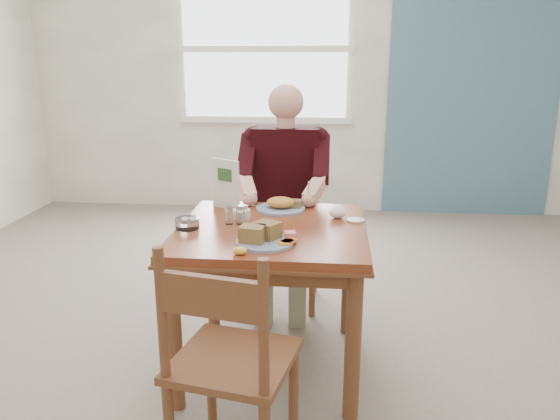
# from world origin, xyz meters

# --- Properties ---
(floor) EXTENTS (6.00, 6.00, 0.00)m
(floor) POSITION_xyz_m (0.00, 0.00, 0.00)
(floor) COLOR #6B6057
(floor) RESTS_ON ground
(wall_back) EXTENTS (5.50, 0.00, 5.50)m
(wall_back) POSITION_xyz_m (0.00, 3.00, 1.40)
(wall_back) COLOR white
(wall_back) RESTS_ON ground
(accent_panel) EXTENTS (1.60, 0.02, 2.80)m
(accent_panel) POSITION_xyz_m (1.60, 2.98, 1.40)
(accent_panel) COLOR slate
(accent_panel) RESTS_ON ground
(lemon_wedge) EXTENTS (0.07, 0.06, 0.03)m
(lemon_wedge) POSITION_xyz_m (-0.09, -0.39, 0.77)
(lemon_wedge) COLOR yellow
(lemon_wedge) RESTS_ON table
(napkin) EXTENTS (0.10, 0.09, 0.06)m
(napkin) POSITION_xyz_m (0.31, 0.18, 0.78)
(napkin) COLOR white
(napkin) RESTS_ON table
(metal_dish) EXTENTS (0.10, 0.10, 0.01)m
(metal_dish) POSITION_xyz_m (0.41, 0.13, 0.76)
(metal_dish) COLOR silver
(metal_dish) RESTS_ON table
(window) EXTENTS (1.72, 0.04, 1.42)m
(window) POSITION_xyz_m (-0.40, 2.97, 1.60)
(window) COLOR white
(window) RESTS_ON wall_back
(table) EXTENTS (0.92, 0.92, 0.75)m
(table) POSITION_xyz_m (0.00, 0.00, 0.64)
(table) COLOR maroon
(table) RESTS_ON ground
(chair_far) EXTENTS (0.42, 0.42, 0.95)m
(chair_far) POSITION_xyz_m (0.00, 0.80, 0.48)
(chair_far) COLOR brown
(chair_far) RESTS_ON ground
(chair_near) EXTENTS (0.50, 0.50, 0.95)m
(chair_near) POSITION_xyz_m (-0.07, -0.78, 0.48)
(chair_near) COLOR brown
(chair_near) RESTS_ON ground
(diner) EXTENTS (0.53, 0.56, 1.39)m
(diner) POSITION_xyz_m (0.00, 0.71, 0.81)
(diner) COLOR gray
(diner) RESTS_ON chair_far
(near_plate) EXTENTS (0.32, 0.32, 0.08)m
(near_plate) POSITION_xyz_m (-0.01, -0.23, 0.78)
(near_plate) COLOR white
(near_plate) RESTS_ON table
(far_plate) EXTENTS (0.28, 0.28, 0.07)m
(far_plate) POSITION_xyz_m (0.02, 0.30, 0.78)
(far_plate) COLOR white
(far_plate) RESTS_ON table
(caddy) EXTENTS (0.11, 0.11, 0.07)m
(caddy) POSITION_xyz_m (-0.17, 0.12, 0.77)
(caddy) COLOR white
(caddy) RESTS_ON table
(shakers) EXTENTS (0.10, 0.05, 0.09)m
(shakers) POSITION_xyz_m (-0.19, 0.03, 0.80)
(shakers) COLOR white
(shakers) RESTS_ON table
(creamer) EXTENTS (0.15, 0.15, 0.05)m
(creamer) POSITION_xyz_m (-0.40, -0.06, 0.78)
(creamer) COLOR white
(creamer) RESTS_ON table
(menu) EXTENTS (0.16, 0.11, 0.27)m
(menu) POSITION_xyz_m (-0.28, 0.30, 0.89)
(menu) COLOR white
(menu) RESTS_ON table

